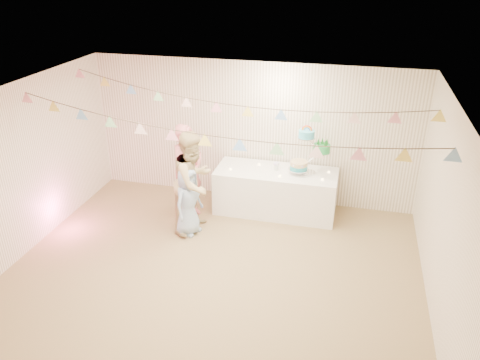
% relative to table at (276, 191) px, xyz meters
% --- Properties ---
extents(floor, '(6.00, 6.00, 0.00)m').
position_rel_table_xyz_m(floor, '(-0.56, -2.02, -0.40)').
color(floor, olive).
rests_on(floor, ground).
extents(ceiling, '(6.00, 6.00, 0.00)m').
position_rel_table_xyz_m(ceiling, '(-0.56, -2.02, 2.20)').
color(ceiling, white).
rests_on(ceiling, ground).
extents(back_wall, '(6.00, 6.00, 0.00)m').
position_rel_table_xyz_m(back_wall, '(-0.56, 0.48, 0.90)').
color(back_wall, white).
rests_on(back_wall, ground).
extents(front_wall, '(6.00, 6.00, 0.00)m').
position_rel_table_xyz_m(front_wall, '(-0.56, -4.52, 0.90)').
color(front_wall, white).
rests_on(front_wall, ground).
extents(left_wall, '(5.00, 5.00, 0.00)m').
position_rel_table_xyz_m(left_wall, '(-3.56, -2.02, 0.90)').
color(left_wall, white).
rests_on(left_wall, ground).
extents(right_wall, '(5.00, 5.00, 0.00)m').
position_rel_table_xyz_m(right_wall, '(2.44, -2.02, 0.90)').
color(right_wall, white).
rests_on(right_wall, ground).
extents(table, '(2.14, 0.86, 0.80)m').
position_rel_table_xyz_m(table, '(0.00, 0.00, 0.00)').
color(table, white).
rests_on(table, floor).
extents(cake_stand, '(0.73, 0.43, 0.82)m').
position_rel_table_xyz_m(cake_stand, '(0.55, 0.05, 0.76)').
color(cake_stand, silver).
rests_on(cake_stand, table).
extents(cake_bottom, '(0.31, 0.31, 0.15)m').
position_rel_table_xyz_m(cake_bottom, '(0.40, -0.01, 0.44)').
color(cake_bottom, teal).
rests_on(cake_bottom, cake_stand).
extents(cake_middle, '(0.27, 0.27, 0.22)m').
position_rel_table_xyz_m(cake_middle, '(0.73, 0.14, 0.71)').
color(cake_middle, green).
rests_on(cake_middle, cake_stand).
extents(cake_top_tier, '(0.25, 0.25, 0.19)m').
position_rel_table_xyz_m(cake_top_tier, '(0.49, 0.02, 0.98)').
color(cake_top_tier, '#43B7D5').
rests_on(cake_top_tier, cake_stand).
extents(platter, '(0.36, 0.36, 0.02)m').
position_rel_table_xyz_m(platter, '(-0.61, -0.05, 0.36)').
color(platter, white).
rests_on(platter, table).
extents(posy, '(0.13, 0.13, 0.15)m').
position_rel_table_xyz_m(posy, '(-0.02, 0.05, 0.42)').
color(posy, white).
rests_on(posy, table).
extents(person_adult_a, '(0.66, 0.74, 1.70)m').
position_rel_table_xyz_m(person_adult_a, '(-1.47, -0.52, 0.45)').
color(person_adult_a, '#D36E77').
rests_on(person_adult_a, floor).
extents(person_adult_b, '(0.88, 1.01, 1.74)m').
position_rel_table_xyz_m(person_adult_b, '(-1.21, -0.92, 0.47)').
color(person_adult_b, tan).
rests_on(person_adult_b, floor).
extents(person_child, '(0.54, 0.67, 1.18)m').
position_rel_table_xyz_m(person_child, '(-1.27, -1.07, 0.19)').
color(person_child, '#96B0D4').
rests_on(person_child, floor).
extents(bunting_back, '(5.60, 1.10, 0.40)m').
position_rel_table_xyz_m(bunting_back, '(-0.56, -0.92, 1.95)').
color(bunting_back, pink).
rests_on(bunting_back, ceiling).
extents(bunting_front, '(5.60, 0.90, 0.36)m').
position_rel_table_xyz_m(bunting_front, '(-0.56, -2.22, 1.92)').
color(bunting_front, '#72A5E5').
rests_on(bunting_front, ceiling).
extents(tealight_0, '(0.04, 0.04, 0.03)m').
position_rel_table_xyz_m(tealight_0, '(-0.80, -0.15, 0.42)').
color(tealight_0, '#FFD88C').
rests_on(tealight_0, table).
extents(tealight_1, '(0.04, 0.04, 0.03)m').
position_rel_table_xyz_m(tealight_1, '(-0.35, 0.18, 0.42)').
color(tealight_1, '#FFD88C').
rests_on(tealight_1, table).
extents(tealight_2, '(0.04, 0.04, 0.03)m').
position_rel_table_xyz_m(tealight_2, '(0.10, -0.22, 0.42)').
color(tealight_2, '#FFD88C').
rests_on(tealight_2, table).
extents(tealight_3, '(0.04, 0.04, 0.03)m').
position_rel_table_xyz_m(tealight_3, '(0.35, 0.22, 0.42)').
color(tealight_3, '#FFD88C').
rests_on(tealight_3, table).
extents(tealight_4, '(0.04, 0.04, 0.03)m').
position_rel_table_xyz_m(tealight_4, '(0.82, -0.18, 0.42)').
color(tealight_4, '#FFD88C').
rests_on(tealight_4, table).
extents(tealight_5, '(0.04, 0.04, 0.03)m').
position_rel_table_xyz_m(tealight_5, '(0.90, 0.15, 0.42)').
color(tealight_5, '#FFD88C').
rests_on(tealight_5, table).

